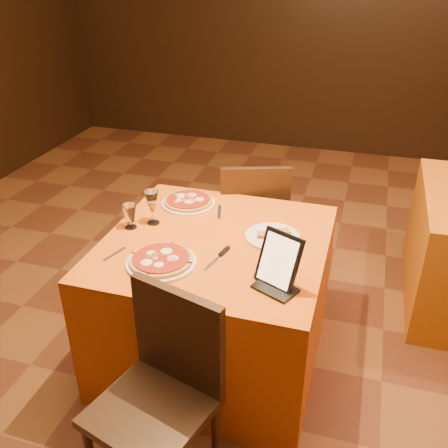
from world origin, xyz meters
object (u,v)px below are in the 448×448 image
(pizza_near, at_px, (161,261))
(water_glass, at_px, (130,217))
(pizza_far, at_px, (188,202))
(tablet, at_px, (279,260))
(main_table, at_px, (216,300))
(chair_main_near, at_px, (151,410))
(wine_glass, at_px, (152,207))
(chair_main_far, at_px, (252,221))

(pizza_near, relative_size, water_glass, 2.52)
(pizza_far, distance_m, tablet, 0.89)
(main_table, distance_m, water_glass, 0.64)
(main_table, relative_size, chair_main_near, 1.21)
(pizza_far, relative_size, water_glass, 2.36)
(chair_main_near, bearing_deg, wine_glass, 128.30)
(main_table, distance_m, tablet, 0.68)
(water_glass, height_order, tablet, tablet)
(pizza_near, bearing_deg, pizza_far, 98.77)
(tablet, bearing_deg, pizza_far, 161.13)
(water_glass, bearing_deg, pizza_near, -43.48)
(water_glass, bearing_deg, chair_main_far, 59.44)
(chair_main_far, height_order, pizza_near, chair_main_far)
(pizza_near, xyz_separation_m, wine_glass, (-0.19, 0.35, 0.08))
(pizza_near, height_order, wine_glass, wine_glass)
(main_table, distance_m, pizza_far, 0.58)
(main_table, bearing_deg, pizza_far, 128.68)
(water_glass, bearing_deg, tablet, -17.91)
(chair_main_far, relative_size, tablet, 3.73)
(wine_glass, bearing_deg, pizza_far, 69.53)
(pizza_near, xyz_separation_m, water_glass, (-0.29, 0.27, 0.05))
(main_table, relative_size, wine_glass, 5.79)
(chair_main_near, distance_m, chair_main_far, 1.62)
(chair_main_near, distance_m, pizza_near, 0.66)
(pizza_near, height_order, pizza_far, same)
(chair_main_far, xyz_separation_m, wine_glass, (-0.37, -0.71, 0.39))
(chair_main_near, bearing_deg, chair_main_far, 106.20)
(water_glass, relative_size, tablet, 0.53)
(main_table, relative_size, tablet, 4.51)
(chair_main_near, height_order, chair_main_far, same)
(pizza_far, xyz_separation_m, tablet, (0.64, -0.61, 0.10))
(chair_main_far, bearing_deg, pizza_far, 39.79)
(pizza_far, bearing_deg, wine_glass, -110.47)
(water_glass, bearing_deg, pizza_far, 60.78)
(main_table, bearing_deg, wine_glass, 168.78)
(wine_glass, distance_m, tablet, 0.82)
(chair_main_near, distance_m, water_glass, 1.02)
(chair_main_near, bearing_deg, main_table, 106.20)
(chair_main_near, bearing_deg, tablet, 72.87)
(main_table, height_order, tablet, tablet)
(chair_main_far, bearing_deg, main_table, 71.37)
(main_table, xyz_separation_m, water_glass, (-0.46, -0.01, 0.44))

